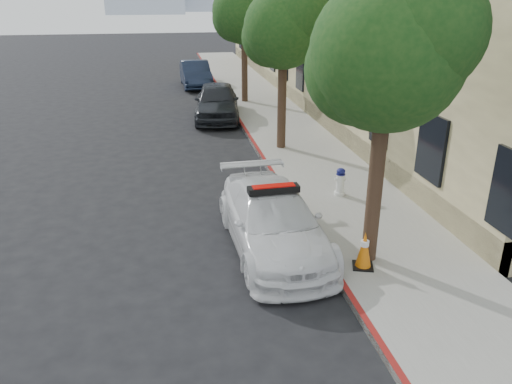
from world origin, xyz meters
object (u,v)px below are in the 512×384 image
object	(u,v)px
parked_car_far	(195,74)
traffic_cone	(364,250)
fire_hydrant	(340,182)
parked_car_mid	(217,101)
police_car	(273,220)

from	to	relation	value
parked_car_far	traffic_cone	world-z (taller)	parked_car_far
parked_car_far	fire_hydrant	xyz separation A→B (m)	(2.62, -17.87, -0.22)
parked_car_far	fire_hydrant	world-z (taller)	parked_car_far
parked_car_mid	fire_hydrant	bearing A→B (deg)	-70.16
parked_car_mid	fire_hydrant	distance (m)	9.95
police_car	parked_car_mid	size ratio (longest dim) A/B	1.02
parked_car_mid	traffic_cone	size ratio (longest dim) A/B	5.97
parked_car_far	traffic_cone	xyz separation A→B (m)	(1.82, -21.58, -0.20)
police_car	traffic_cone	xyz separation A→B (m)	(1.55, -1.36, -0.14)
police_car	parked_car_mid	bearing A→B (deg)	87.24
fire_hydrant	traffic_cone	size ratio (longest dim) A/B	0.98
parked_car_mid	parked_car_far	size ratio (longest dim) A/B	1.04
fire_hydrant	traffic_cone	bearing A→B (deg)	-91.90
parked_car_mid	parked_car_far	world-z (taller)	parked_car_mid
traffic_cone	parked_car_far	bearing A→B (deg)	94.82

